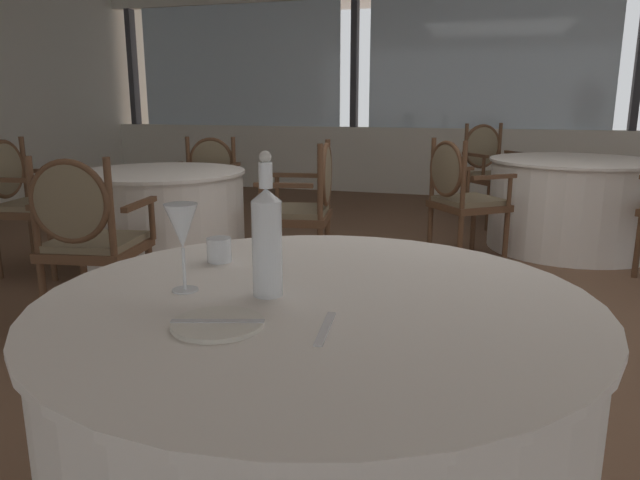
{
  "coord_description": "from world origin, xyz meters",
  "views": [
    {
      "loc": [
        0.25,
        -3.24,
        1.19
      ],
      "look_at": [
        -0.2,
        -1.79,
        0.83
      ],
      "focal_mm": 33.03,
      "sensor_mm": 36.0,
      "label": 1
    }
  ],
  "objects_px": {
    "side_plate": "(218,324)",
    "wine_glass": "(182,228)",
    "water_bottle": "(267,239)",
    "dining_chair_1_2": "(460,191)",
    "dining_chair_0_2": "(306,201)",
    "dining_chair_0_0": "(25,194)",
    "dining_chair_0_1": "(86,231)",
    "dining_chair_1_1": "(489,166)",
    "water_tumbler": "(219,250)",
    "dining_chair_0_3": "(207,182)"
  },
  "relations": [
    {
      "from": "side_plate",
      "to": "dining_chair_0_1",
      "type": "bearing_deg",
      "value": 135.98
    },
    {
      "from": "dining_chair_1_2",
      "to": "dining_chair_0_0",
      "type": "bearing_deg",
      "value": 162.97
    },
    {
      "from": "dining_chair_0_0",
      "to": "side_plate",
      "type": "bearing_deg",
      "value": -50.26
    },
    {
      "from": "dining_chair_0_3",
      "to": "wine_glass",
      "type": "bearing_deg",
      "value": 17.24
    },
    {
      "from": "wine_glass",
      "to": "dining_chair_0_1",
      "type": "relative_size",
      "value": 0.23
    },
    {
      "from": "side_plate",
      "to": "dining_chair_1_1",
      "type": "relative_size",
      "value": 0.2
    },
    {
      "from": "dining_chair_1_1",
      "to": "wine_glass",
      "type": "bearing_deg",
      "value": -46.17
    },
    {
      "from": "wine_glass",
      "to": "dining_chair_0_0",
      "type": "xyz_separation_m",
      "value": [
        -2.43,
        2.04,
        -0.34
      ]
    },
    {
      "from": "side_plate",
      "to": "dining_chair_1_1",
      "type": "bearing_deg",
      "value": 85.14
    },
    {
      "from": "wine_glass",
      "to": "water_tumbler",
      "type": "xyz_separation_m",
      "value": [
        -0.04,
        0.27,
        -0.12
      ]
    },
    {
      "from": "dining_chair_1_1",
      "to": "water_tumbler",
      "type": "bearing_deg",
      "value": -47.13
    },
    {
      "from": "side_plate",
      "to": "dining_chair_0_0",
      "type": "distance_m",
      "value": 3.45
    },
    {
      "from": "dining_chair_0_3",
      "to": "dining_chair_1_1",
      "type": "height_order",
      "value": "dining_chair_1_1"
    },
    {
      "from": "wine_glass",
      "to": "dining_chair_1_2",
      "type": "distance_m",
      "value": 3.25
    },
    {
      "from": "side_plate",
      "to": "water_tumbler",
      "type": "xyz_separation_m",
      "value": [
        -0.23,
        0.46,
        0.03
      ]
    },
    {
      "from": "dining_chair_0_2",
      "to": "dining_chair_1_2",
      "type": "relative_size",
      "value": 1.02
    },
    {
      "from": "water_bottle",
      "to": "dining_chair_0_3",
      "type": "distance_m",
      "value": 3.67
    },
    {
      "from": "dining_chair_0_3",
      "to": "dining_chair_0_2",
      "type": "bearing_deg",
      "value": 45.13
    },
    {
      "from": "dining_chair_0_2",
      "to": "wine_glass",
      "type": "bearing_deg",
      "value": 91.62
    },
    {
      "from": "water_tumbler",
      "to": "dining_chair_0_2",
      "type": "height_order",
      "value": "dining_chair_0_2"
    },
    {
      "from": "side_plate",
      "to": "dining_chair_0_0",
      "type": "relative_size",
      "value": 0.21
    },
    {
      "from": "wine_glass",
      "to": "water_tumbler",
      "type": "relative_size",
      "value": 3.07
    },
    {
      "from": "water_bottle",
      "to": "dining_chair_1_2",
      "type": "height_order",
      "value": "water_bottle"
    },
    {
      "from": "wine_glass",
      "to": "water_tumbler",
      "type": "distance_m",
      "value": 0.3
    },
    {
      "from": "dining_chair_0_0",
      "to": "dining_chair_0_1",
      "type": "bearing_deg",
      "value": -45.06
    },
    {
      "from": "water_bottle",
      "to": "dining_chair_1_2",
      "type": "distance_m",
      "value": 3.2
    },
    {
      "from": "dining_chair_1_2",
      "to": "wine_glass",
      "type": "bearing_deg",
      "value": -136.79
    },
    {
      "from": "dining_chair_1_2",
      "to": "dining_chair_0_1",
      "type": "bearing_deg",
      "value": -170.28
    },
    {
      "from": "dining_chair_0_1",
      "to": "dining_chair_0_2",
      "type": "relative_size",
      "value": 0.99
    },
    {
      "from": "dining_chair_0_2",
      "to": "water_tumbler",
      "type": "bearing_deg",
      "value": 91.95
    },
    {
      "from": "dining_chair_0_0",
      "to": "dining_chair_0_1",
      "type": "distance_m",
      "value": 1.4
    },
    {
      "from": "water_bottle",
      "to": "dining_chair_0_3",
      "type": "xyz_separation_m",
      "value": [
        -1.83,
        3.16,
        -0.34
      ]
    },
    {
      "from": "water_bottle",
      "to": "dining_chair_0_0",
      "type": "relative_size",
      "value": 0.37
    },
    {
      "from": "water_tumbler",
      "to": "dining_chair_1_2",
      "type": "xyz_separation_m",
      "value": [
        0.48,
        2.93,
        -0.23
      ]
    },
    {
      "from": "dining_chair_0_0",
      "to": "dining_chair_0_2",
      "type": "bearing_deg",
      "value": -0.0
    },
    {
      "from": "water_bottle",
      "to": "dining_chair_0_2",
      "type": "height_order",
      "value": "water_bottle"
    },
    {
      "from": "wine_glass",
      "to": "dining_chair_1_2",
      "type": "xyz_separation_m",
      "value": [
        0.44,
        3.2,
        -0.35
      ]
    },
    {
      "from": "side_plate",
      "to": "dining_chair_0_2",
      "type": "bearing_deg",
      "value": 104.5
    },
    {
      "from": "water_tumbler",
      "to": "dining_chair_0_3",
      "type": "height_order",
      "value": "dining_chair_0_3"
    },
    {
      "from": "water_tumbler",
      "to": "dining_chair_0_1",
      "type": "bearing_deg",
      "value": 142.27
    },
    {
      "from": "side_plate",
      "to": "dining_chair_0_3",
      "type": "xyz_separation_m",
      "value": [
        -1.81,
        3.37,
        -0.21
      ]
    },
    {
      "from": "water_bottle",
      "to": "dining_chair_1_2",
      "type": "bearing_deg",
      "value": 85.78
    },
    {
      "from": "dining_chair_0_3",
      "to": "water_tumbler",
      "type": "bearing_deg",
      "value": 18.71
    },
    {
      "from": "water_tumbler",
      "to": "dining_chair_0_2",
      "type": "bearing_deg",
      "value": 101.75
    },
    {
      "from": "water_bottle",
      "to": "dining_chair_1_1",
      "type": "distance_m",
      "value": 4.74
    },
    {
      "from": "dining_chair_0_1",
      "to": "dining_chair_1_2",
      "type": "relative_size",
      "value": 1.01
    },
    {
      "from": "side_plate",
      "to": "wine_glass",
      "type": "xyz_separation_m",
      "value": [
        -0.18,
        0.19,
        0.15
      ]
    },
    {
      "from": "side_plate",
      "to": "water_bottle",
      "type": "relative_size",
      "value": 0.56
    },
    {
      "from": "side_plate",
      "to": "dining_chair_0_3",
      "type": "height_order",
      "value": "dining_chair_0_3"
    },
    {
      "from": "water_bottle",
      "to": "dining_chair_1_1",
      "type": "height_order",
      "value": "water_bottle"
    }
  ]
}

